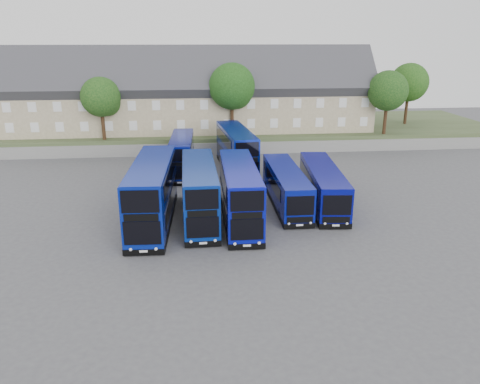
# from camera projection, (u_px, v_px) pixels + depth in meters

# --- Properties ---
(ground) EXTENTS (120.00, 120.00, 0.00)m
(ground) POSITION_uv_depth(u_px,v_px,m) (234.00, 228.00, 36.52)
(ground) COLOR #4A4A50
(ground) RESTS_ON ground
(retaining_wall) EXTENTS (70.00, 0.40, 1.50)m
(retaining_wall) POSITION_uv_depth(u_px,v_px,m) (217.00, 149.00, 58.94)
(retaining_wall) COLOR slate
(retaining_wall) RESTS_ON ground
(earth_bank) EXTENTS (80.00, 20.00, 2.00)m
(earth_bank) POSITION_uv_depth(u_px,v_px,m) (214.00, 131.00, 68.30)
(earth_bank) COLOR #3E4D2B
(earth_bank) RESTS_ON ground
(terrace_row) EXTENTS (48.00, 10.40, 11.20)m
(terrace_row) POSITION_uv_depth(u_px,v_px,m) (192.00, 96.00, 62.47)
(terrace_row) COLOR tan
(terrace_row) RESTS_ON earth_bank
(dd_front_left) EXTENTS (3.33, 12.46, 4.91)m
(dd_front_left) POSITION_uv_depth(u_px,v_px,m) (153.00, 194.00, 36.77)
(dd_front_left) COLOR navy
(dd_front_left) RESTS_ON ground
(dd_front_mid) EXTENTS (2.81, 11.44, 4.53)m
(dd_front_mid) POSITION_uv_depth(u_px,v_px,m) (200.00, 193.00, 37.59)
(dd_front_mid) COLOR navy
(dd_front_mid) RESTS_ON ground
(dd_front_right) EXTENTS (2.73, 11.49, 4.56)m
(dd_front_right) POSITION_uv_depth(u_px,v_px,m) (240.00, 194.00, 37.26)
(dd_front_right) COLOR #080FA2
(dd_front_right) RESTS_ON ground
(dd_rear_left) EXTENTS (2.62, 10.01, 3.94)m
(dd_rear_left) POSITION_uv_depth(u_px,v_px,m) (182.00, 156.00, 50.59)
(dd_rear_left) COLOR navy
(dd_rear_left) RESTS_ON ground
(dd_rear_right) EXTENTS (3.78, 11.78, 4.60)m
(dd_rear_right) POSITION_uv_depth(u_px,v_px,m) (236.00, 151.00, 51.37)
(dd_rear_right) COLOR navy
(dd_rear_right) RESTS_ON ground
(coach_east_a) EXTENTS (2.52, 11.74, 3.20)m
(coach_east_a) POSITION_uv_depth(u_px,v_px,m) (286.00, 188.00, 41.11)
(coach_east_a) COLOR #07128C
(coach_east_a) RESTS_ON ground
(coach_east_b) EXTENTS (3.60, 12.26, 3.30)m
(coach_east_b) POSITION_uv_depth(u_px,v_px,m) (323.00, 186.00, 41.24)
(coach_east_b) COLOR #070A81
(coach_east_b) RESTS_ON ground
(tree_west) EXTENTS (4.80, 4.80, 7.65)m
(tree_west) POSITION_uv_depth(u_px,v_px,m) (102.00, 98.00, 56.69)
(tree_west) COLOR #382314
(tree_west) RESTS_ON earth_bank
(tree_mid) EXTENTS (5.76, 5.76, 9.18)m
(tree_mid) POSITION_uv_depth(u_px,v_px,m) (233.00, 88.00, 58.33)
(tree_mid) COLOR #382314
(tree_mid) RESTS_ON earth_bank
(tree_east) EXTENTS (5.12, 5.12, 8.16)m
(tree_east) POSITION_uv_depth(u_px,v_px,m) (389.00, 92.00, 59.94)
(tree_east) COLOR #382314
(tree_east) RESTS_ON earth_bank
(tree_far) EXTENTS (5.44, 5.44, 8.67)m
(tree_far) POSITION_uv_depth(u_px,v_px,m) (410.00, 84.00, 67.00)
(tree_far) COLOR #382314
(tree_far) RESTS_ON earth_bank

